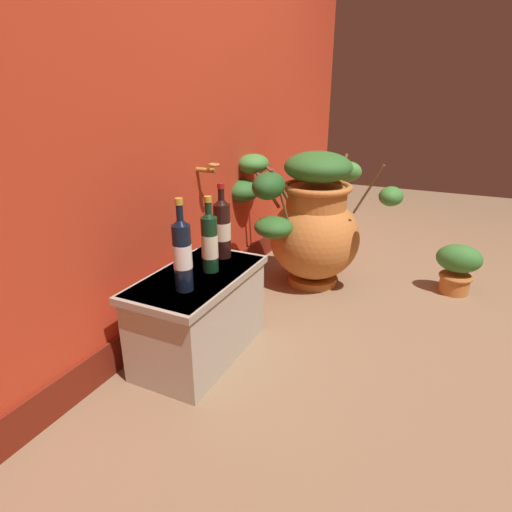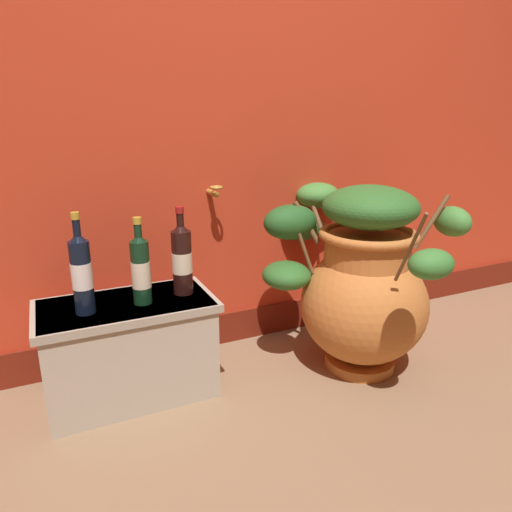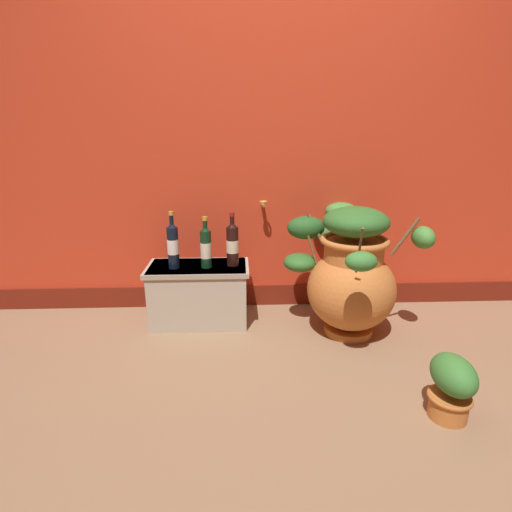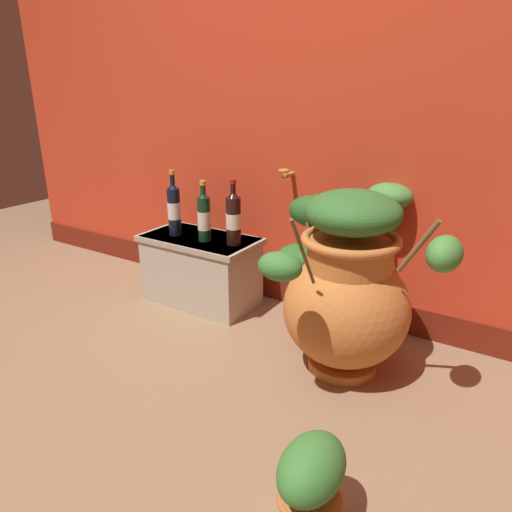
# 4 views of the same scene
# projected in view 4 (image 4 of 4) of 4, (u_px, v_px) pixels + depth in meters

# --- Properties ---
(ground_plane) EXTENTS (7.00, 7.00, 0.00)m
(ground_plane) POSITION_uv_depth(u_px,v_px,m) (168.00, 412.00, 1.79)
(ground_plane) COLOR #896B4C
(back_wall) EXTENTS (4.40, 0.33, 2.60)m
(back_wall) POSITION_uv_depth(u_px,v_px,m) (318.00, 59.00, 2.30)
(back_wall) COLOR red
(back_wall) RESTS_ON ground_plane
(terracotta_urn) EXTENTS (0.83, 1.02, 0.79)m
(terracotta_urn) POSITION_uv_depth(u_px,v_px,m) (347.00, 283.00, 1.96)
(terracotta_urn) COLOR #C17033
(terracotta_urn) RESTS_ON ground_plane
(stone_ledge) EXTENTS (0.65, 0.35, 0.39)m
(stone_ledge) POSITION_uv_depth(u_px,v_px,m) (201.00, 267.00, 2.64)
(stone_ledge) COLOR #B2A893
(stone_ledge) RESTS_ON ground_plane
(wine_bottle_left) EXTENTS (0.07, 0.07, 0.36)m
(wine_bottle_left) POSITION_uv_depth(u_px,v_px,m) (174.00, 208.00, 2.56)
(wine_bottle_left) COLOR black
(wine_bottle_left) RESTS_ON stone_ledge
(wine_bottle_middle) EXTENTS (0.08, 0.08, 0.34)m
(wine_bottle_middle) POSITION_uv_depth(u_px,v_px,m) (233.00, 217.00, 2.42)
(wine_bottle_middle) COLOR black
(wine_bottle_middle) RESTS_ON stone_ledge
(wine_bottle_right) EXTENTS (0.07, 0.07, 0.32)m
(wine_bottle_right) POSITION_uv_depth(u_px,v_px,m) (204.00, 216.00, 2.47)
(wine_bottle_right) COLOR black
(wine_bottle_right) RESTS_ON stone_ledge
(potted_shrub) EXTENTS (0.19, 0.25, 0.29)m
(potted_shrub) POSITION_uv_depth(u_px,v_px,m) (311.00, 483.00, 1.28)
(potted_shrub) COLOR #C17033
(potted_shrub) RESTS_ON ground_plane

